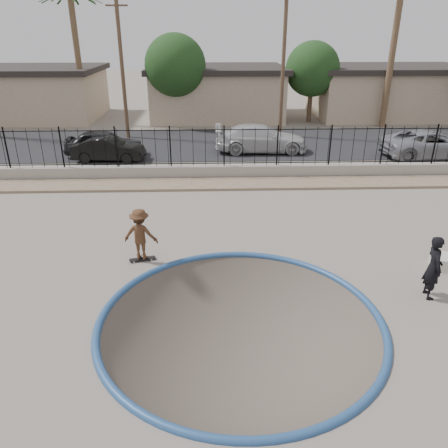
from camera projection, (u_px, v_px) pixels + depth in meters
name	position (u px, v px, depth m)	size (l,w,h in m)	color
ground	(223.00, 188.00, 22.95)	(120.00, 120.00, 2.20)	slate
bowl_pit	(240.00, 321.00, 10.64)	(6.84, 6.84, 1.80)	#4C423A
coping_ring	(240.00, 321.00, 10.64)	(7.04, 7.04, 0.20)	navy
rock_strip	(225.00, 184.00, 19.93)	(42.00, 1.60, 0.11)	#987F63
retaining_wall	(224.00, 172.00, 20.83)	(42.00, 0.45, 0.60)	gray
fence	(224.00, 147.00, 20.34)	(40.00, 0.04, 1.80)	black
street	(220.00, 144.00, 27.06)	(90.00, 8.00, 0.04)	black
house_west	(27.00, 92.00, 34.45)	(11.60, 8.60, 3.90)	tan
house_center	(217.00, 91.00, 34.93)	(10.60, 8.60, 3.90)	tan
house_east	(389.00, 91.00, 35.38)	(12.60, 8.60, 3.90)	tan
palm_mid	(74.00, 27.00, 30.41)	(2.30, 2.30, 9.30)	brown
palm_right	(398.00, 16.00, 29.03)	(2.30, 2.30, 10.30)	brown
utility_pole_left	(122.00, 62.00, 26.78)	(1.70, 0.24, 9.00)	#473323
utility_pole_mid	(284.00, 57.00, 27.00)	(1.70, 0.24, 9.50)	#473323
street_tree_left	(175.00, 66.00, 30.74)	(4.32, 4.32, 6.36)	#473323
street_tree_mid	(312.00, 69.00, 32.12)	(3.96, 3.96, 5.83)	#473323
skater	(141.00, 237.00, 13.10)	(1.03, 0.59, 1.60)	brown
skateboard	(142.00, 259.00, 13.41)	(0.82, 0.39, 0.07)	black
videographer	(433.00, 267.00, 11.29)	(0.64, 0.42, 1.75)	black
car_a	(104.00, 143.00, 24.16)	(1.69, 4.21, 1.43)	black
car_b	(109.00, 149.00, 23.32)	(1.32, 3.78, 1.25)	black
car_c	(261.00, 138.00, 24.99)	(2.14, 5.26, 1.53)	silver
car_d	(432.00, 144.00, 23.83)	(2.51, 5.44, 1.51)	#97989F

